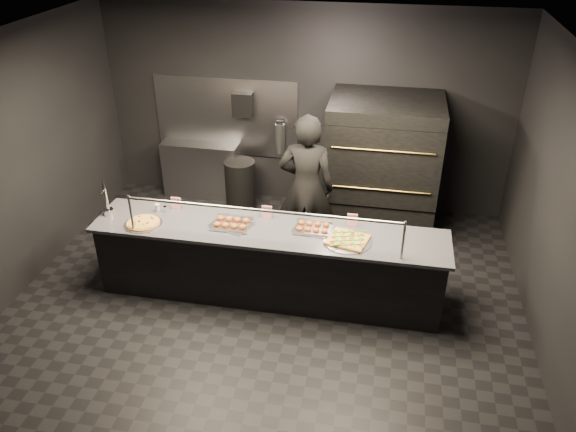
% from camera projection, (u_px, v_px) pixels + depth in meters
% --- Properties ---
extents(room, '(6.04, 6.00, 3.00)m').
position_uv_depth(room, '(266.00, 183.00, 6.16)').
color(room, black).
rests_on(room, ground).
extents(service_counter, '(4.10, 0.78, 1.37)m').
position_uv_depth(service_counter, '(269.00, 263.00, 6.63)').
color(service_counter, black).
rests_on(service_counter, ground).
extents(pizza_oven, '(1.50, 1.23, 1.91)m').
position_uv_depth(pizza_oven, '(382.00, 165.00, 7.80)').
color(pizza_oven, black).
rests_on(pizza_oven, ground).
extents(prep_shelf, '(1.20, 0.35, 0.90)m').
position_uv_depth(prep_shelf, '(202.00, 170.00, 8.87)').
color(prep_shelf, '#99999E').
rests_on(prep_shelf, ground).
extents(towel_dispenser, '(0.30, 0.20, 0.35)m').
position_uv_depth(towel_dispenser, '(243.00, 104.00, 8.26)').
color(towel_dispenser, black).
rests_on(towel_dispenser, room).
extents(fire_extinguisher, '(0.14, 0.14, 0.51)m').
position_uv_depth(fire_extinguisher, '(280.00, 138.00, 8.43)').
color(fire_extinguisher, '#B2B2B7').
rests_on(fire_extinguisher, room).
extents(beer_tap, '(0.12, 0.17, 0.47)m').
position_uv_depth(beer_tap, '(107.00, 204.00, 6.64)').
color(beer_tap, silver).
rests_on(beer_tap, service_counter).
extents(round_pizza, '(0.44, 0.44, 0.03)m').
position_uv_depth(round_pizza, '(143.00, 223.00, 6.50)').
color(round_pizza, silver).
rests_on(round_pizza, service_counter).
extents(slider_tray_a, '(0.53, 0.46, 0.07)m').
position_uv_depth(slider_tray_a, '(232.00, 223.00, 6.47)').
color(slider_tray_a, silver).
rests_on(slider_tray_a, service_counter).
extents(slider_tray_b, '(0.47, 0.38, 0.07)m').
position_uv_depth(slider_tray_b, '(313.00, 228.00, 6.39)').
color(slider_tray_b, silver).
rests_on(slider_tray_b, service_counter).
extents(square_pizza, '(0.54, 0.54, 0.05)m').
position_uv_depth(square_pizza, '(348.00, 240.00, 6.18)').
color(square_pizza, silver).
rests_on(square_pizza, service_counter).
extents(condiment_jar, '(0.15, 0.06, 0.10)m').
position_uv_depth(condiment_jar, '(160.00, 208.00, 6.74)').
color(condiment_jar, silver).
rests_on(condiment_jar, service_counter).
extents(tent_cards, '(2.25, 0.04, 0.15)m').
position_uv_depth(tent_cards, '(264.00, 211.00, 6.62)').
color(tent_cards, white).
rests_on(tent_cards, service_counter).
extents(trash_bin, '(0.47, 0.47, 0.78)m').
position_uv_depth(trash_bin, '(240.00, 185.00, 8.55)').
color(trash_bin, black).
rests_on(trash_bin, ground).
extents(worker, '(0.72, 0.47, 1.97)m').
position_uv_depth(worker, '(306.00, 188.00, 7.16)').
color(worker, black).
rests_on(worker, ground).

